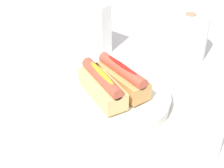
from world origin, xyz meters
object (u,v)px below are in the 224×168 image
object	(u,v)px
paper_towel_roll	(188,37)
napkin_box	(93,27)
serving_bowl	(112,97)
hotdog_back	(122,77)
water_glass	(203,139)
hotdog_front	(102,85)

from	to	relation	value
paper_towel_roll	napkin_box	bearing A→B (deg)	-144.79
serving_bowl	napkin_box	xyz separation A→B (m)	(-0.23, 0.15, 0.06)
hotdog_back	napkin_box	bearing A→B (deg)	152.42
water_glass	paper_towel_roll	size ratio (longest dim) A/B	0.67
hotdog_front	water_glass	bearing A→B (deg)	7.25
serving_bowl	hotdog_back	world-z (taller)	hotdog_back
water_glass	napkin_box	size ratio (longest dim) A/B	0.60
paper_towel_roll	hotdog_front	bearing A→B (deg)	-89.85
hotdog_front	napkin_box	xyz separation A→B (m)	(-0.23, 0.18, 0.01)
hotdog_front	hotdog_back	bearing A→B (deg)	79.47
hotdog_front	napkin_box	size ratio (longest dim) A/B	1.05
serving_bowl	water_glass	size ratio (longest dim) A/B	3.04
paper_towel_roll	napkin_box	world-z (taller)	napkin_box
hotdog_front	napkin_box	distance (m)	0.29
paper_towel_roll	serving_bowl	bearing A→B (deg)	-88.91
paper_towel_roll	napkin_box	distance (m)	0.28
serving_bowl	napkin_box	distance (m)	0.28
hotdog_back	paper_towel_roll	world-z (taller)	paper_towel_roll
hotdog_back	napkin_box	size ratio (longest dim) A/B	1.04
hotdog_back	water_glass	size ratio (longest dim) A/B	1.73
serving_bowl	napkin_box	world-z (taller)	napkin_box
serving_bowl	paper_towel_roll	xyz separation A→B (m)	(-0.01, 0.31, 0.05)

